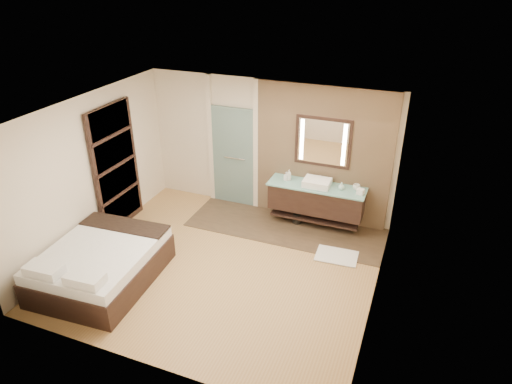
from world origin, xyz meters
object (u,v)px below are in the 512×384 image
at_px(vanity, 316,199).
at_px(mirror_unit, 323,142).
at_px(bed, 101,264).
at_px(waste_bin, 297,218).

height_order(vanity, mirror_unit, mirror_unit).
xyz_separation_m(vanity, bed, (-2.75, -2.95, -0.26)).
bearing_deg(mirror_unit, bed, -130.77).
xyz_separation_m(mirror_unit, bed, (-2.75, -3.19, -1.33)).
bearing_deg(waste_bin, mirror_unit, 41.93).
xyz_separation_m(vanity, mirror_unit, (0.00, 0.24, 1.07)).
xyz_separation_m(bed, waste_bin, (2.41, 2.88, -0.21)).
distance_m(mirror_unit, bed, 4.42).
xyz_separation_m(vanity, waste_bin, (-0.34, -0.07, -0.47)).
height_order(vanity, waste_bin, vanity).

